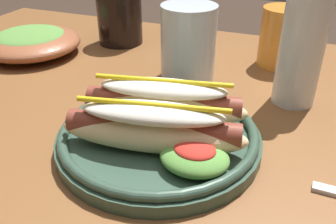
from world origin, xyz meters
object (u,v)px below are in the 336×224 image
glass_bottle (303,39)px  hot_dog_plate (160,127)px  side_bowl (31,41)px  water_cup (188,43)px  extra_cup (282,37)px  soda_cup (120,15)px

glass_bottle → hot_dog_plate: bearing=-127.4°
side_bowl → water_cup: bearing=1.4°
water_cup → extra_cup: (0.13, 0.11, -0.01)m
side_bowl → extra_cup: bearing=14.9°
extra_cup → glass_bottle: size_ratio=0.41×
soda_cup → side_bowl: size_ratio=0.60×
water_cup → side_bowl: size_ratio=0.65×
extra_cup → hot_dog_plate: bearing=-107.6°
hot_dog_plate → water_cup: size_ratio=2.03×
water_cup → glass_bottle: (0.17, -0.02, 0.04)m
hot_dog_plate → side_bowl: (-0.35, 0.19, -0.00)m
hot_dog_plate → side_bowl: 0.40m
hot_dog_plate → extra_cup: 0.33m
hot_dog_plate → water_cup: (-0.04, 0.20, 0.03)m
hot_dog_plate → soda_cup: 0.39m
water_cup → glass_bottle: glass_bottle is taller
hot_dog_plate → side_bowl: hot_dog_plate is taller
soda_cup → glass_bottle: 0.38m
hot_dog_plate → extra_cup: size_ratio=2.38×
water_cup → side_bowl: 0.32m
hot_dog_plate → side_bowl: bearing=151.0°
soda_cup → side_bowl: (-0.13, -0.12, -0.03)m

